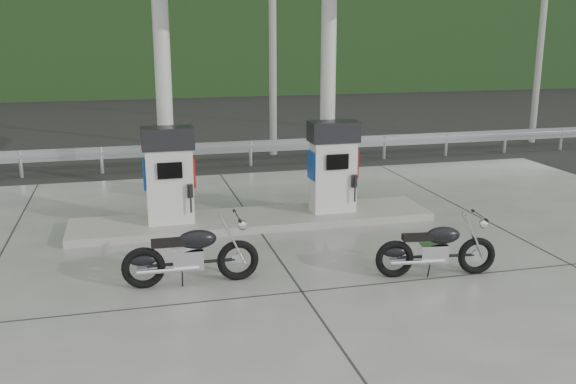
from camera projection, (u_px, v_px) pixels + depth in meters
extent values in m
plane|color=black|center=(285.00, 269.00, 10.20)|extent=(160.00, 160.00, 0.00)
cube|color=slate|center=(285.00, 268.00, 10.20)|extent=(18.00, 14.00, 0.02)
cube|color=gray|center=(254.00, 220.00, 12.53)|extent=(7.00, 1.40, 0.15)
cylinder|color=silver|center=(164.00, 87.00, 11.89)|extent=(0.30, 0.30, 5.00)
cylinder|color=silver|center=(328.00, 83.00, 12.65)|extent=(0.30, 0.30, 5.00)
cube|color=black|center=(200.00, 146.00, 21.00)|extent=(60.00, 7.00, 0.01)
cylinder|color=gray|center=(273.00, 19.00, 18.62)|extent=(0.22, 0.22, 8.00)
cylinder|color=gray|center=(543.00, 20.00, 20.78)|extent=(0.22, 0.22, 8.00)
cube|color=black|center=(161.00, 42.00, 37.65)|extent=(80.00, 6.00, 6.00)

